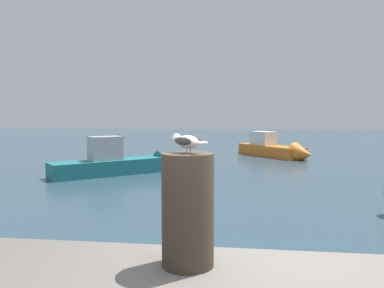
{
  "coord_description": "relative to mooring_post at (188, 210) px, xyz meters",
  "views": [
    {
      "loc": [
        -0.3,
        -3.28,
        2.52
      ],
      "look_at": [
        -0.7,
        -0.18,
        2.27
      ],
      "focal_mm": 35.9,
      "sensor_mm": 36.0,
      "label": 1
    }
  ],
  "objects": [
    {
      "name": "mooring_post",
      "position": [
        0.0,
        0.0,
        0.0
      ],
      "size": [
        0.4,
        0.4,
        0.87
      ],
      "primitive_type": "cylinder",
      "color": "#382D23",
      "rests_on": "harbor_quay"
    },
    {
      "name": "seagull",
      "position": [
        -0.0,
        0.0,
        0.53
      ],
      "size": [
        0.32,
        0.3,
        0.14
      ],
      "color": "tan",
      "rests_on": "mooring_post"
    },
    {
      "name": "boat_orange",
      "position": [
        2.48,
        19.94,
        -1.34
      ],
      "size": [
        4.33,
        5.11,
        1.69
      ],
      "color": "orange",
      "rests_on": "ground_plane"
    },
    {
      "name": "boat_teal",
      "position": [
        -4.59,
        12.69,
        -1.33
      ],
      "size": [
        5.03,
        4.6,
        1.78
      ],
      "color": "#1E7075",
      "rests_on": "ground_plane"
    }
  ]
}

